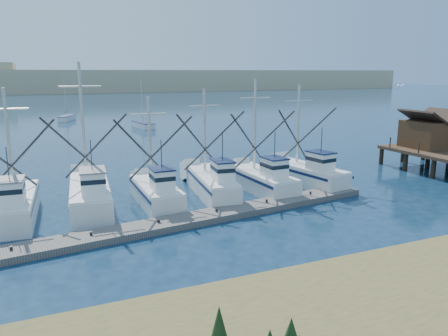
{
  "coord_description": "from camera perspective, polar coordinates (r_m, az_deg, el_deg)",
  "views": [
    {
      "loc": [
        -13.43,
        -18.63,
        9.23
      ],
      "look_at": [
        -1.9,
        8.0,
        2.81
      ],
      "focal_mm": 35.0,
      "sensor_mm": 36.0,
      "label": 1
    }
  ],
  "objects": [
    {
      "name": "dune_ridge",
      "position": [
        229.07,
        -20.41,
        10.65
      ],
      "size": [
        360.0,
        60.0,
        10.0
      ],
      "primitive_type": "cube",
      "color": "tan",
      "rests_on": "ground"
    },
    {
      "name": "ground",
      "position": [
        24.75,
        11.63,
        -9.69
      ],
      "size": [
        500.0,
        500.0,
        0.0
      ],
      "primitive_type": "plane",
      "color": "#0D2339",
      "rests_on": "ground"
    },
    {
      "name": "floating_dock",
      "position": [
        27.02,
        -6.55,
        -7.13
      ],
      "size": [
        30.04,
        5.92,
        0.4
      ],
      "primitive_type": "cube",
      "rotation": [
        0.0,
        0.0,
        0.13
      ],
      "color": "#68625D",
      "rests_on": "ground"
    },
    {
      "name": "trawler_fleet",
      "position": [
        31.42,
        -10.26,
        -2.94
      ],
      "size": [
        30.03,
        9.45,
        9.89
      ],
      "color": "white",
      "rests_on": "ground"
    },
    {
      "name": "sailboat_far",
      "position": [
        89.91,
        -19.83,
        6.16
      ],
      "size": [
        3.76,
        6.49,
        8.1
      ],
      "rotation": [
        0.0,
        0.0,
        -0.34
      ],
      "color": "white",
      "rests_on": "ground"
    },
    {
      "name": "flying_gull",
      "position": [
        38.79,
        21.84,
        9.95
      ],
      "size": [
        1.18,
        0.22,
        0.22
      ],
      "color": "white",
      "rests_on": "ground"
    },
    {
      "name": "sailboat_near",
      "position": [
        74.86,
        -10.53,
        5.55
      ],
      "size": [
        2.64,
        6.78,
        8.1
      ],
      "rotation": [
        0.0,
        0.0,
        0.11
      ],
      "color": "white",
      "rests_on": "ground"
    }
  ]
}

